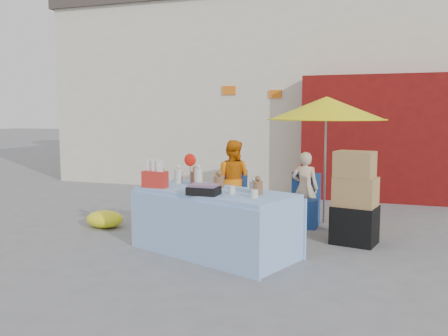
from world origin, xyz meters
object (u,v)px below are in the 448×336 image
(umbrella, at_px, (326,109))
(box_stack, at_px, (355,201))
(market_table, at_px, (214,221))
(vendor_beige, at_px, (305,188))
(chair_right, at_px, (303,210))
(vendor_orange, at_px, (232,180))
(chair_left, at_px, (230,205))

(umbrella, xyz_separation_m, box_stack, (0.55, -1.10, -1.29))
(market_table, height_order, vendor_beige, market_table)
(chair_right, bearing_deg, market_table, -112.44)
(market_table, relative_size, vendor_beige, 1.97)
(market_table, relative_size, vendor_orange, 1.73)
(chair_right, height_order, umbrella, umbrella)
(chair_right, relative_size, vendor_orange, 0.62)
(vendor_beige, height_order, umbrella, umbrella)
(market_table, relative_size, chair_right, 2.79)
(vendor_orange, relative_size, vendor_beige, 1.14)
(chair_right, xyz_separation_m, vendor_orange, (-1.25, 0.13, 0.43))
(umbrella, height_order, box_stack, umbrella)
(vendor_orange, bearing_deg, box_stack, 157.95)
(chair_left, height_order, vendor_orange, vendor_orange)
(chair_left, height_order, umbrella, umbrella)
(chair_right, relative_size, box_stack, 0.65)
(market_table, distance_m, umbrella, 2.84)
(vendor_beige, xyz_separation_m, umbrella, (0.30, 0.15, 1.29))
(chair_left, relative_size, umbrella, 0.41)
(box_stack, bearing_deg, chair_left, 158.68)
(chair_right, relative_size, vendor_beige, 0.71)
(vendor_orange, distance_m, umbrella, 1.97)
(market_table, relative_size, box_stack, 1.82)
(umbrella, bearing_deg, chair_left, -169.60)
(market_table, bearing_deg, box_stack, 52.29)
(market_table, height_order, vendor_orange, vendor_orange)
(vendor_beige, bearing_deg, chair_right, 92.64)
(box_stack, bearing_deg, umbrella, 116.52)
(market_table, height_order, chair_left, market_table)
(chair_right, distance_m, vendor_orange, 1.33)
(chair_right, height_order, box_stack, box_stack)
(market_table, xyz_separation_m, vendor_orange, (-0.39, 1.99, 0.26))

